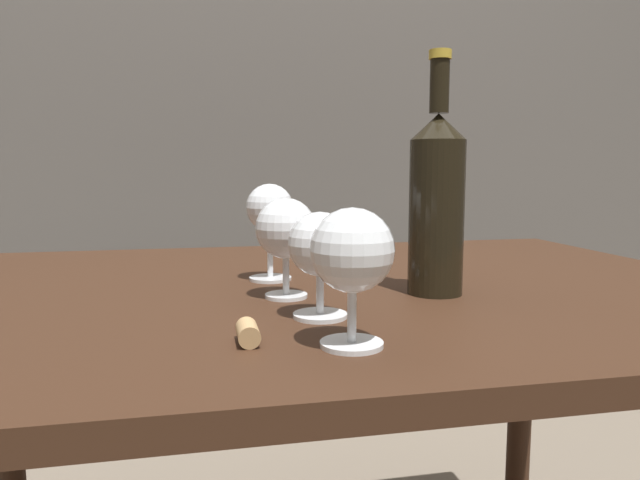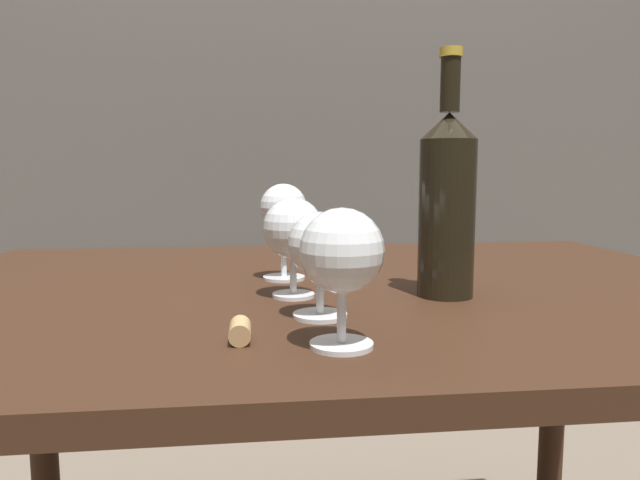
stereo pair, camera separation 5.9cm
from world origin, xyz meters
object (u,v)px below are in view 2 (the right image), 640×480
object	(u,v)px
wine_glass_empty	(293,230)
cork	(240,331)
wine_glass_cabernet	(342,254)
wine_glass_rose	(283,211)
wine_bottle	(447,201)
wine_glass_chardonnay	(320,247)

from	to	relation	value
wine_glass_empty	cork	size ratio (longest dim) A/B	3.18
wine_glass_cabernet	wine_glass_rose	bearing A→B (deg)	95.80
wine_glass_cabernet	wine_glass_rose	world-z (taller)	wine_glass_rose
wine_glass_empty	wine_bottle	distance (m)	0.21
wine_glass_cabernet	wine_glass_rose	distance (m)	0.36
wine_glass_empty	cork	bearing A→B (deg)	-108.98
wine_glass_cabernet	wine_bottle	distance (m)	0.28
cork	wine_bottle	bearing A→B (deg)	33.35
wine_glass_empty	wine_glass_rose	bearing A→B (deg)	92.53
wine_glass_chardonnay	wine_glass_rose	distance (m)	0.24
wine_glass_cabernet	wine_glass_chardonnay	bearing A→B (deg)	93.66
wine_glass_chardonnay	cork	xyz separation A→B (m)	(-0.09, -0.08, -0.07)
wine_glass_cabernet	wine_bottle	bearing A→B (deg)	50.23
wine_glass_cabernet	wine_bottle	size ratio (longest dim) A/B	0.41
wine_glass_chardonnay	wine_glass_cabernet	bearing A→B (deg)	-86.34
cork	wine_glass_rose	bearing A→B (deg)	79.17
wine_glass_cabernet	wine_glass_empty	size ratio (longest dim) A/B	1.01
wine_glass_empty	wine_bottle	xyz separation A→B (m)	(0.20, -0.02, 0.04)
wine_glass_rose	wine_bottle	xyz separation A→B (m)	(0.21, -0.14, 0.02)
wine_glass_cabernet	wine_glass_empty	world-z (taller)	wine_glass_cabernet
wine_glass_chardonnay	cork	distance (m)	0.14
wine_glass_empty	wine_glass_rose	xyz separation A→B (m)	(-0.01, 0.13, 0.02)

